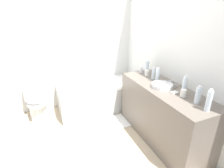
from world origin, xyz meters
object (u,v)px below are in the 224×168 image
object	(u,v)px
water_bottle_3	(198,95)
toilet_paper_roll	(25,121)
toilet	(37,102)
sink_faucet	(172,83)
drinking_glass_1	(183,93)
bathtub	(99,95)
drinking_glass_0	(141,70)
water_bottle_2	(157,75)
water_bottle_4	(153,73)
bath_mat	(121,121)
sink_basin	(162,86)
drinking_glass_2	(147,73)
water_bottle_5	(185,86)
soap_dish	(174,92)
water_bottle_1	(209,101)
water_bottle_0	(147,67)

from	to	relation	value
water_bottle_3	toilet_paper_roll	xyz separation A→B (m)	(-1.99, 1.70, -0.89)
water_bottle_3	toilet	bearing A→B (deg)	134.26
sink_faucet	drinking_glass_1	world-z (taller)	drinking_glass_1
bathtub	drinking_glass_0	size ratio (longest dim) A/B	15.92
toilet	water_bottle_2	xyz separation A→B (m)	(1.74, -1.08, 0.63)
water_bottle_4	bath_mat	xyz separation A→B (m)	(-0.42, 0.26, -0.92)
toilet	water_bottle_4	bearing A→B (deg)	56.83
water_bottle_4	bath_mat	bearing A→B (deg)	148.88
sink_basin	drinking_glass_2	xyz separation A→B (m)	(0.07, 0.49, 0.02)
drinking_glass_0	drinking_glass_2	size ratio (longest dim) A/B	0.99
sink_faucet	water_bottle_5	bearing A→B (deg)	-100.25
sink_faucet	soap_dish	bearing A→B (deg)	-123.46
sink_faucet	soap_dish	size ratio (longest dim) A/B	1.69
sink_faucet	toilet_paper_roll	bearing A→B (deg)	150.50
toilet_paper_roll	water_bottle_3	bearing A→B (deg)	-40.49
water_bottle_4	drinking_glass_2	bearing A→B (deg)	96.95
water_bottle_3	bath_mat	xyz separation A→B (m)	(-0.42, 1.12, -0.94)
bathtub	water_bottle_1	world-z (taller)	bathtub
toilet	bath_mat	bearing A→B (deg)	57.82
water_bottle_0	toilet	bearing A→B (deg)	158.89
water_bottle_1	drinking_glass_2	size ratio (longest dim) A/B	2.54
water_bottle_1	toilet_paper_roll	distance (m)	2.85
bathtub	water_bottle_5	size ratio (longest dim) A/B	6.32
drinking_glass_0	bath_mat	bearing A→B (deg)	-167.96
sink_basin	water_bottle_4	distance (m)	0.36
bath_mat	water_bottle_2	bearing A→B (deg)	-44.65
bathtub	toilet_paper_roll	size ratio (longest dim) A/B	14.39
sink_basin	water_bottle_5	size ratio (longest dim) A/B	1.14
water_bottle_3	toilet_paper_roll	world-z (taller)	water_bottle_3
sink_basin	drinking_glass_1	bearing A→B (deg)	-79.06
water_bottle_5	drinking_glass_2	distance (m)	0.76
water_bottle_0	water_bottle_3	distance (m)	1.11
drinking_glass_0	drinking_glass_1	size ratio (longest dim) A/B	1.05
water_bottle_1	sink_basin	bearing A→B (deg)	93.78
water_bottle_3	drinking_glass_2	xyz separation A→B (m)	(-0.01, 1.01, -0.05)
water_bottle_1	water_bottle_4	size ratio (longest dim) A/B	1.33
drinking_glass_0	drinking_glass_1	xyz separation A→B (m)	(-0.02, -1.01, -0.00)
toilet	sink_basin	distance (m)	2.18
toilet_paper_roll	bath_mat	bearing A→B (deg)	-20.27
water_bottle_0	drinking_glass_2	size ratio (longest dim) A/B	2.36
toilet_paper_roll	water_bottle_5	bearing A→B (deg)	-35.49
water_bottle_3	drinking_glass_1	size ratio (longest dim) A/B	2.29
water_bottle_3	toilet_paper_roll	bearing A→B (deg)	139.51
bathtub	drinking_glass_0	xyz separation A→B (m)	(0.60, -0.53, 0.62)
water_bottle_3	drinking_glass_1	xyz separation A→B (m)	(-0.02, 0.19, -0.05)
sink_faucet	drinking_glass_1	size ratio (longest dim) A/B	1.61
sink_basin	drinking_glass_2	distance (m)	0.49
toilet	soap_dish	xyz separation A→B (m)	(1.71, -1.49, 0.53)
water_bottle_5	soap_dish	world-z (taller)	water_bottle_5
bathtub	drinking_glass_1	bearing A→B (deg)	-69.48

